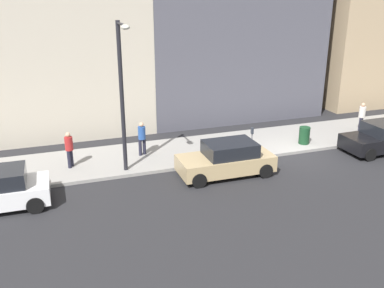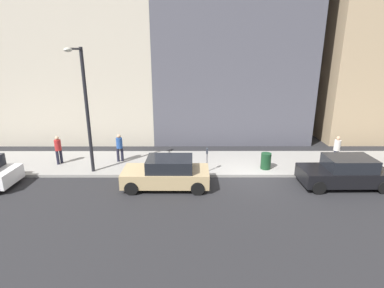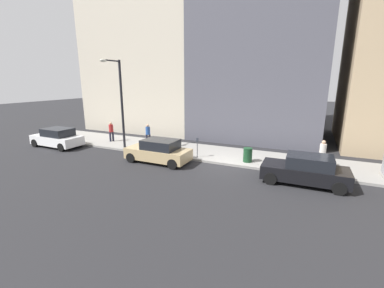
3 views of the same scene
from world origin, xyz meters
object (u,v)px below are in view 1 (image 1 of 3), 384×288
pedestrian_near_meter (362,115)px  pedestrian_far_corner (69,148)px  parked_car_black (384,137)px  pedestrian_midblock (142,137)px  streetlamp (122,86)px  parked_car_tan (227,159)px  parking_meter (252,138)px  trash_bin (304,135)px

pedestrian_near_meter → pedestrian_far_corner: 16.10m
parked_car_black → pedestrian_far_corner: pedestrian_far_corner is taller
pedestrian_midblock → pedestrian_far_corner: (-0.41, 3.45, 0.00)m
pedestrian_near_meter → streetlamp: bearing=-30.7°
parked_car_tan → pedestrian_midblock: bearing=43.4°
pedestrian_near_meter → pedestrian_far_corner: same height
parking_meter → parked_car_black: bearing=-102.6°
parking_meter → streetlamp: size_ratio=0.21×
trash_bin → pedestrian_midblock: bearing=81.7°
streetlamp → pedestrian_midblock: (1.84, -1.14, -2.93)m
parked_car_black → parking_meter: parked_car_black is taller
parked_car_tan → streetlamp: bearing=71.6°
parked_car_black → parked_car_tan: 8.78m
streetlamp → pedestrian_midblock: 3.64m
parking_meter → trash_bin: size_ratio=1.50×
trash_bin → streetlamp: bearing=93.7°
streetlamp → pedestrian_near_meter: 14.16m
pedestrian_midblock → parked_car_tan: bearing=111.6°
parking_meter → pedestrian_near_meter: (1.21, -7.56, 0.11)m
parked_car_black → pedestrian_midblock: pedestrian_midblock is taller
parked_car_tan → parking_meter: (1.60, -2.04, 0.24)m
trash_bin → pedestrian_midblock: 8.51m
parked_car_black → streetlamp: bearing=83.3°
parked_car_black → pedestrian_midblock: size_ratio=2.54×
parked_car_black → streetlamp: size_ratio=0.65×
parked_car_tan → parking_meter: parked_car_tan is taller
streetlamp → trash_bin: 10.15m
parked_car_black → streetlamp: 13.44m
streetlamp → pedestrian_far_corner: 4.00m
parked_car_black → pedestrian_midblock: (3.18, 11.83, 0.35)m
pedestrian_near_meter → pedestrian_midblock: same height
parking_meter → pedestrian_near_meter: bearing=-80.9°
parking_meter → streetlamp: bearing=91.5°
parked_car_black → pedestrian_near_meter: (2.72, -0.82, 0.35)m
trash_bin → pedestrian_far_corner: size_ratio=0.54×
trash_bin → pedestrian_midblock: size_ratio=0.54×
pedestrian_midblock → parking_meter: bearing=140.3°
parked_car_black → pedestrian_far_corner: (2.77, 15.28, 0.35)m
pedestrian_far_corner → streetlamp: bearing=86.5°
pedestrian_near_meter → parked_car_tan: bearing=-20.1°
pedestrian_midblock → pedestrian_near_meter: bearing=156.4°
pedestrian_near_meter → parking_meter: bearing=-27.3°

